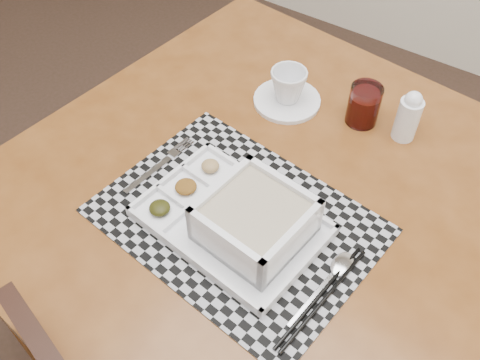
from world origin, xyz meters
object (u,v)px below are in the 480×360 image
at_px(cup, 288,85).
at_px(creamer_bottle, 408,116).
at_px(juice_glass, 364,106).
at_px(dining_table, 270,211).
at_px(serving_tray, 247,221).

relative_size(cup, creamer_bottle, 0.69).
xyz_separation_m(cup, juice_glass, (0.16, 0.04, -0.01)).
distance_m(dining_table, cup, 0.28).
xyz_separation_m(cup, creamer_bottle, (0.26, 0.04, 0.01)).
bearing_deg(creamer_bottle, juice_glass, -176.41).
bearing_deg(serving_tray, juice_glass, 83.81).
bearing_deg(creamer_bottle, serving_tray, -109.10).
distance_m(cup, creamer_bottle, 0.26).
relative_size(dining_table, creamer_bottle, 9.43).
relative_size(juice_glass, creamer_bottle, 0.77).
bearing_deg(juice_glass, cup, -167.49).
xyz_separation_m(dining_table, serving_tray, (0.02, -0.12, 0.11)).
distance_m(serving_tray, juice_glass, 0.39).
bearing_deg(juice_glass, dining_table, -102.83).
distance_m(cup, juice_glass, 0.17).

